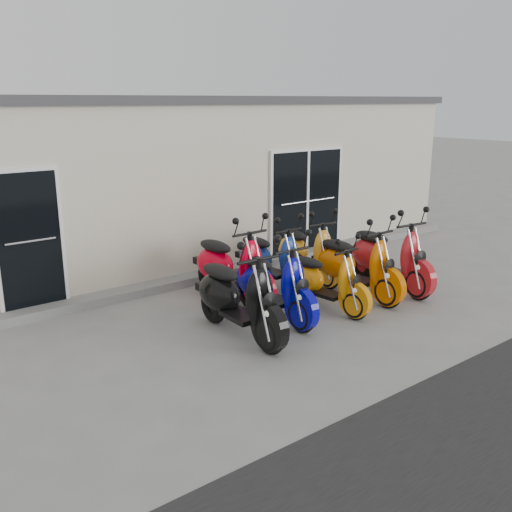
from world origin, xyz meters
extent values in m
plane|color=gray|center=(0.00, 0.00, 0.00)|extent=(80.00, 80.00, 0.00)
cube|color=beige|center=(0.00, 5.20, 1.60)|extent=(14.00, 6.00, 3.20)
cube|color=#3F3F42|center=(0.00, 5.20, 3.28)|extent=(14.20, 6.20, 0.16)
cube|color=gray|center=(0.00, 2.02, 0.07)|extent=(14.00, 0.40, 0.15)
cube|color=black|center=(-3.20, 2.17, 1.26)|extent=(1.07, 0.08, 2.22)
cube|color=black|center=(2.60, 2.17, 1.26)|extent=(2.02, 0.08, 2.22)
camera|label=1|loc=(-5.69, -6.68, 3.29)|focal=40.00mm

